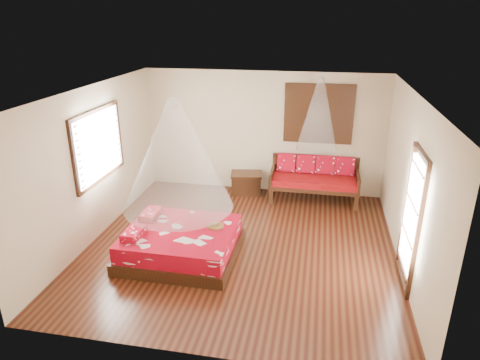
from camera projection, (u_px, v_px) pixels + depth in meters
The scene contains 10 objects.
room at pixel (241, 174), 7.33m from camera, with size 5.54×5.54×2.84m.
bed at pixel (180, 243), 7.43m from camera, with size 1.94×1.76×0.63m.
daybed at pixel (314, 177), 9.62m from camera, with size 1.96×0.87×0.98m.
storage_chest at pixel (246, 183), 10.05m from camera, with size 0.79×0.63×0.49m.
shutter_panel at pixel (319, 114), 9.42m from camera, with size 1.52×0.06×1.32m.
window_left at pixel (99, 145), 7.87m from camera, with size 0.10×1.74×1.34m.
glazed_door at pixel (411, 220), 6.43m from camera, with size 0.08×1.02×2.16m.
wine_tray at pixel (215, 223), 7.43m from camera, with size 0.30×0.30×0.23m.
mosquito_net_main at pixel (176, 155), 6.84m from camera, with size 1.82×1.82×1.80m, color white.
mosquito_net_daybed at pixel (319, 114), 8.95m from camera, with size 0.85×0.85×1.50m, color white.
Camera 1 is at (1.27, -6.74, 3.98)m, focal length 32.00 mm.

